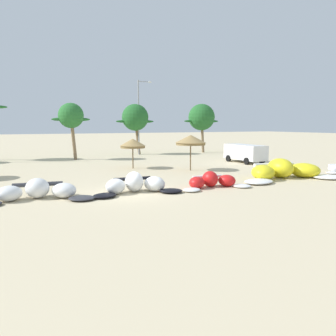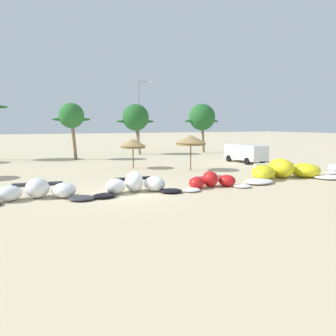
{
  "view_description": "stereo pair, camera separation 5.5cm",
  "coord_description": "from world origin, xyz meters",
  "px_view_note": "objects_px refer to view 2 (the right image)",
  "views": [
    {
      "loc": [
        -6.18,
        -17.71,
        3.89
      ],
      "look_at": [
        3.36,
        2.0,
        1.0
      ],
      "focal_mm": 35.26,
      "sensor_mm": 36.0,
      "label": 1
    },
    {
      "loc": [
        -6.13,
        -17.74,
        3.89
      ],
      "look_at": [
        3.36,
        2.0,
        1.0
      ],
      "focal_mm": 35.26,
      "sensor_mm": 36.0,
      "label": 2
    }
  ],
  "objects_px": {
    "kite_left_of_center": "(135,185)",
    "palm_center_right": "(202,117)",
    "kite_center": "(212,181)",
    "palm_center_left": "(136,118)",
    "kite_left": "(37,191)",
    "beach_umbrella_near_palms": "(191,140)",
    "beach_umbrella_middle": "(133,143)",
    "parked_van": "(245,152)",
    "lamppost_west_center": "(140,113)",
    "palm_left_of_gap": "(71,116)",
    "kite_right_of_center": "(284,171)"
  },
  "relations": [
    {
      "from": "palm_left_of_gap",
      "to": "beach_umbrella_near_palms",
      "type": "bearing_deg",
      "value": -60.36
    },
    {
      "from": "beach_umbrella_near_palms",
      "to": "palm_left_of_gap",
      "type": "height_order",
      "value": "palm_left_of_gap"
    },
    {
      "from": "beach_umbrella_middle",
      "to": "palm_center_right",
      "type": "relative_size",
      "value": 0.39
    },
    {
      "from": "kite_left_of_center",
      "to": "palm_center_left",
      "type": "bearing_deg",
      "value": 69.7
    },
    {
      "from": "beach_umbrella_near_palms",
      "to": "lamppost_west_center",
      "type": "distance_m",
      "value": 16.44
    },
    {
      "from": "kite_center",
      "to": "palm_center_left",
      "type": "distance_m",
      "value": 24.58
    },
    {
      "from": "beach_umbrella_near_palms",
      "to": "kite_left",
      "type": "bearing_deg",
      "value": -154.39
    },
    {
      "from": "kite_left",
      "to": "palm_left_of_gap",
      "type": "bearing_deg",
      "value": 75.12
    },
    {
      "from": "lamppost_west_center",
      "to": "palm_left_of_gap",
      "type": "bearing_deg",
      "value": -162.7
    },
    {
      "from": "kite_right_of_center",
      "to": "kite_left_of_center",
      "type": "bearing_deg",
      "value": -179.98
    },
    {
      "from": "kite_left_of_center",
      "to": "palm_center_left",
      "type": "distance_m",
      "value": 25.21
    },
    {
      "from": "kite_center",
      "to": "palm_left_of_gap",
      "type": "bearing_deg",
      "value": 103.5
    },
    {
      "from": "palm_center_right",
      "to": "lamppost_west_center",
      "type": "height_order",
      "value": "lamppost_west_center"
    },
    {
      "from": "palm_center_left",
      "to": "lamppost_west_center",
      "type": "distance_m",
      "value": 0.84
    },
    {
      "from": "palm_left_of_gap",
      "to": "lamppost_west_center",
      "type": "height_order",
      "value": "lamppost_west_center"
    },
    {
      "from": "kite_left_of_center",
      "to": "beach_umbrella_near_palms",
      "type": "relative_size",
      "value": 1.77
    },
    {
      "from": "kite_right_of_center",
      "to": "beach_umbrella_near_palms",
      "type": "xyz_separation_m",
      "value": [
        -3.99,
        6.7,
        2.05
      ]
    },
    {
      "from": "kite_right_of_center",
      "to": "palm_center_right",
      "type": "height_order",
      "value": "palm_center_right"
    },
    {
      "from": "kite_left_of_center",
      "to": "palm_left_of_gap",
      "type": "bearing_deg",
      "value": 90.27
    },
    {
      "from": "kite_left_of_center",
      "to": "palm_center_right",
      "type": "height_order",
      "value": "palm_center_right"
    },
    {
      "from": "kite_left_of_center",
      "to": "palm_center_left",
      "type": "relative_size",
      "value": 0.82
    },
    {
      "from": "kite_left",
      "to": "beach_umbrella_near_palms",
      "type": "distance_m",
      "value": 14.25
    },
    {
      "from": "kite_center",
      "to": "beach_umbrella_near_palms",
      "type": "height_order",
      "value": "beach_umbrella_near_palms"
    },
    {
      "from": "palm_left_of_gap",
      "to": "palm_center_right",
      "type": "height_order",
      "value": "palm_center_right"
    },
    {
      "from": "beach_umbrella_near_palms",
      "to": "kite_right_of_center",
      "type": "bearing_deg",
      "value": -59.2
    },
    {
      "from": "kite_left",
      "to": "palm_center_right",
      "type": "height_order",
      "value": "palm_center_right"
    },
    {
      "from": "kite_left",
      "to": "palm_center_left",
      "type": "distance_m",
      "value": 26.93
    },
    {
      "from": "kite_right_of_center",
      "to": "kite_left",
      "type": "bearing_deg",
      "value": 177.9
    },
    {
      "from": "kite_left",
      "to": "beach_umbrella_middle",
      "type": "bearing_deg",
      "value": 47.29
    },
    {
      "from": "beach_umbrella_near_palms",
      "to": "parked_van",
      "type": "xyz_separation_m",
      "value": [
        7.98,
        2.78,
        -1.51
      ]
    },
    {
      "from": "beach_umbrella_middle",
      "to": "palm_center_right",
      "type": "distance_m",
      "value": 18.98
    },
    {
      "from": "kite_right_of_center",
      "to": "palm_center_right",
      "type": "xyz_separation_m",
      "value": [
        6.49,
        22.04,
        4.33
      ]
    },
    {
      "from": "kite_right_of_center",
      "to": "palm_center_left",
      "type": "height_order",
      "value": "palm_center_left"
    },
    {
      "from": "parked_van",
      "to": "palm_center_left",
      "type": "distance_m",
      "value": 15.84
    },
    {
      "from": "beach_umbrella_middle",
      "to": "palm_center_right",
      "type": "xyz_separation_m",
      "value": [
        14.47,
        11.99,
        2.64
      ]
    },
    {
      "from": "lamppost_west_center",
      "to": "beach_umbrella_near_palms",
      "type": "bearing_deg",
      "value": -95.65
    },
    {
      "from": "kite_right_of_center",
      "to": "parked_van",
      "type": "xyz_separation_m",
      "value": [
        3.98,
        9.48,
        0.54
      ]
    },
    {
      "from": "beach_umbrella_near_palms",
      "to": "beach_umbrella_middle",
      "type": "bearing_deg",
      "value": 139.95
    },
    {
      "from": "kite_center",
      "to": "kite_right_of_center",
      "type": "bearing_deg",
      "value": 5.24
    },
    {
      "from": "kite_right_of_center",
      "to": "palm_center_right",
      "type": "bearing_deg",
      "value": 73.59
    },
    {
      "from": "beach_umbrella_middle",
      "to": "palm_center_right",
      "type": "height_order",
      "value": "palm_center_right"
    },
    {
      "from": "kite_center",
      "to": "palm_center_left",
      "type": "xyz_separation_m",
      "value": [
        3.77,
        23.89,
        4.4
      ]
    },
    {
      "from": "beach_umbrella_middle",
      "to": "beach_umbrella_near_palms",
      "type": "xyz_separation_m",
      "value": [
        3.99,
        -3.35,
        0.36
      ]
    },
    {
      "from": "kite_center",
      "to": "palm_center_left",
      "type": "relative_size",
      "value": 0.73
    },
    {
      "from": "kite_left",
      "to": "palm_left_of_gap",
      "type": "distance_m",
      "value": 20.51
    },
    {
      "from": "parked_van",
      "to": "lamppost_west_center",
      "type": "xyz_separation_m",
      "value": [
        -6.38,
        13.35,
        4.24
      ]
    },
    {
      "from": "kite_left",
      "to": "kite_center",
      "type": "relative_size",
      "value": 1.25
    },
    {
      "from": "parked_van",
      "to": "lamppost_west_center",
      "type": "bearing_deg",
      "value": 115.55
    },
    {
      "from": "beach_umbrella_middle",
      "to": "palm_left_of_gap",
      "type": "distance_m",
      "value": 10.86
    },
    {
      "from": "lamppost_west_center",
      "to": "kite_left_of_center",
      "type": "bearing_deg",
      "value": -111.64
    }
  ]
}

